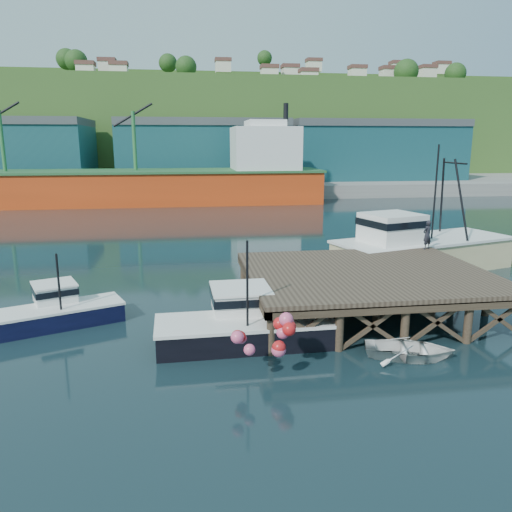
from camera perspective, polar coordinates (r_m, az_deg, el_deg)
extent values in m
plane|color=black|center=(25.04, 0.32, -6.82)|extent=(300.00, 300.00, 0.00)
cube|color=brown|center=(25.81, 12.50, -1.88)|extent=(12.00, 10.00, 0.25)
cube|color=#473828|center=(21.60, 16.97, -5.75)|extent=(12.00, 0.30, 0.35)
cylinder|color=#473828|center=(20.39, 1.73, -9.14)|extent=(0.36, 0.36, 2.60)
cylinder|color=#473828|center=(29.22, -1.43, -2.27)|extent=(0.36, 0.36, 2.60)
cylinder|color=#473828|center=(32.54, 18.93, -1.40)|extent=(0.36, 0.36, 2.60)
cube|color=gray|center=(93.67, -6.09, 8.27)|extent=(160.00, 40.00, 2.00)
cube|color=#195054|center=(88.40, -6.05, 11.57)|extent=(28.00, 16.00, 9.00)
cube|color=#195054|center=(94.47, 12.84, 11.41)|extent=(30.00, 16.00, 9.00)
cube|color=red|center=(72.09, -15.07, 7.50)|extent=(55.00, 9.50, 4.40)
cube|color=#26592D|center=(71.93, -15.17, 9.32)|extent=(55.50, 10.00, 0.30)
cube|color=silver|center=(72.24, 0.99, 12.15)|extent=(9.00, 9.00, 6.00)
cube|color=silver|center=(72.27, 1.00, 14.77)|extent=(5.00, 7.00, 1.20)
cylinder|color=black|center=(72.88, 3.43, 16.07)|extent=(0.70, 0.70, 2.50)
cube|color=#2D511E|center=(123.39, -6.77, 14.00)|extent=(220.00, 50.00, 22.00)
cube|color=black|center=(25.37, -21.49, -6.45)|extent=(5.95, 4.00, 0.87)
cube|color=silver|center=(25.23, -21.58, -5.47)|extent=(6.07, 4.08, 0.12)
cube|color=silver|center=(26.07, -22.01, -3.97)|extent=(2.38, 2.38, 0.87)
cube|color=black|center=(26.02, -22.05, -3.57)|extent=(2.51, 2.51, 0.29)
cylinder|color=black|center=(24.33, -21.62, -2.86)|extent=(0.10, 0.10, 2.70)
cube|color=black|center=(21.49, -1.27, -8.77)|extent=(7.46, 2.91, 1.02)
cube|color=silver|center=(21.30, -1.28, -7.43)|extent=(7.61, 2.96, 0.14)
cube|color=silver|center=(22.39, -1.78, -5.09)|extent=(2.52, 2.52, 1.02)
cube|color=black|center=(22.32, -1.78, -4.53)|extent=(2.66, 2.66, 0.34)
cylinder|color=black|center=(20.04, -1.00, -3.34)|extent=(0.10, 0.10, 3.64)
sphere|color=#DA507C|center=(18.26, -0.91, -10.31)|extent=(0.48, 0.48, 0.48)
sphere|color=#DA507C|center=(18.53, 2.18, -9.20)|extent=(0.48, 0.48, 0.48)
sphere|color=red|center=(17.85, 1.07, -9.29)|extent=(0.48, 0.48, 0.48)
cube|color=beige|center=(35.47, 18.50, 0.10)|extent=(12.87, 7.50, 1.99)
cube|color=silver|center=(35.26, 18.62, 1.76)|extent=(13.14, 7.77, 0.17)
cube|color=silver|center=(33.95, 14.55, 3.23)|extent=(4.06, 3.92, 1.99)
cube|color=black|center=(33.88, 14.59, 3.97)|extent=(4.20, 4.05, 0.44)
cylinder|color=black|center=(35.10, 19.77, 6.48)|extent=(0.12, 0.12, 6.64)
imported|color=white|center=(21.17, 17.13, -10.16)|extent=(4.09, 3.44, 0.73)
imported|color=black|center=(31.70, 18.98, 2.31)|extent=(0.76, 0.65, 1.76)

